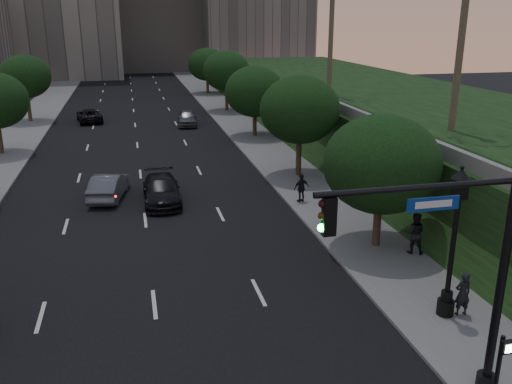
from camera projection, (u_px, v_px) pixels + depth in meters
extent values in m
cube|color=black|center=(138.00, 151.00, 43.33)|extent=(16.00, 140.00, 0.02)
cube|color=slate|center=(262.00, 143.00, 45.52)|extent=(4.50, 140.00, 0.15)
cube|color=slate|center=(0.00, 157.00, 41.09)|extent=(4.50, 140.00, 0.15)
cube|color=black|center=(403.00, 119.00, 45.61)|extent=(18.00, 90.00, 4.00)
cube|color=slate|center=(308.00, 94.00, 43.05)|extent=(0.35, 90.00, 0.70)
cube|color=#9B988E|center=(155.00, 2.00, 107.32)|extent=(22.00, 18.00, 26.00)
cylinder|color=#38281C|center=(377.00, 219.00, 24.73)|extent=(0.36, 0.36, 2.86)
ellipsoid|color=black|center=(381.00, 164.00, 23.93)|extent=(5.20, 5.20, 4.42)
cylinder|color=#38281C|center=(299.00, 154.00, 35.79)|extent=(0.36, 0.36, 3.21)
ellipsoid|color=black|center=(300.00, 110.00, 34.89)|extent=(5.20, 5.20, 4.42)
cylinder|color=#38281C|center=(255.00, 121.00, 47.89)|extent=(0.36, 0.36, 2.86)
ellipsoid|color=black|center=(255.00, 91.00, 47.09)|extent=(5.20, 5.20, 4.42)
cylinder|color=#38281C|center=(227.00, 97.00, 60.81)|extent=(0.36, 0.36, 3.21)
ellipsoid|color=black|center=(226.00, 71.00, 59.91)|extent=(5.20, 5.20, 4.42)
cylinder|color=#38281C|center=(208.00, 84.00, 74.76)|extent=(0.36, 0.36, 2.86)
ellipsoid|color=black|center=(207.00, 64.00, 73.96)|extent=(5.20, 5.20, 4.42)
cylinder|color=#38281C|center=(0.00, 136.00, 41.57)|extent=(0.36, 0.36, 2.99)
cylinder|color=#38281C|center=(29.00, 106.00, 54.50)|extent=(0.36, 0.36, 3.26)
ellipsoid|color=black|center=(25.00, 76.00, 53.59)|extent=(5.00, 5.00, 4.25)
cylinder|color=#4C4233|center=(463.00, 21.00, 29.20)|extent=(0.40, 0.40, 12.00)
cylinder|color=#4C4233|center=(332.00, 3.00, 43.31)|extent=(0.40, 0.40, 14.50)
cylinder|color=black|center=(502.00, 280.00, 14.50)|extent=(0.24, 0.24, 7.00)
cylinder|color=black|center=(486.00, 382.00, 15.50)|extent=(0.56, 0.56, 0.50)
cylinder|color=black|center=(420.00, 188.00, 13.05)|extent=(5.40, 0.16, 0.16)
cube|color=black|center=(329.00, 216.00, 12.73)|extent=(0.32, 0.22, 0.95)
sphere|color=black|center=(322.00, 204.00, 12.59)|extent=(0.20, 0.20, 0.20)
sphere|color=#3F2B0A|center=(322.00, 216.00, 12.68)|extent=(0.20, 0.20, 0.20)
sphere|color=#19F24C|center=(321.00, 228.00, 12.77)|extent=(0.20, 0.20, 0.20)
cube|color=#0B3795|center=(433.00, 204.00, 13.28)|extent=(1.40, 0.05, 0.35)
cylinder|color=black|center=(445.00, 309.00, 19.20)|extent=(0.60, 0.60, 0.70)
cylinder|color=black|center=(447.00, 296.00, 19.04)|extent=(0.40, 0.40, 0.40)
cylinder|color=black|center=(453.00, 245.00, 18.44)|extent=(0.18, 0.18, 3.60)
cube|color=black|center=(460.00, 188.00, 17.81)|extent=(0.42, 0.42, 0.70)
cone|color=black|center=(462.00, 174.00, 17.65)|extent=(0.64, 0.64, 0.35)
sphere|color=black|center=(462.00, 168.00, 17.59)|extent=(0.14, 0.14, 0.14)
cylinder|color=black|center=(497.00, 378.00, 14.12)|extent=(0.12, 0.12, 2.50)
cube|color=black|center=(507.00, 347.00, 13.63)|extent=(0.30, 0.14, 0.35)
cube|color=white|center=(509.00, 349.00, 13.55)|extent=(0.18, 0.02, 0.22)
imported|color=#56585D|center=(109.00, 186.00, 31.81)|extent=(2.44, 4.78, 1.50)
imported|color=black|center=(89.00, 115.00, 54.94)|extent=(2.97, 5.17, 1.36)
imported|color=black|center=(162.00, 190.00, 31.07)|extent=(2.11, 5.11, 1.48)
imported|color=#55575C|center=(187.00, 118.00, 53.18)|extent=(2.22, 4.67, 1.54)
imported|color=black|center=(463.00, 294.00, 18.99)|extent=(0.61, 0.41, 1.63)
imported|color=black|center=(414.00, 233.00, 23.96)|extent=(1.14, 1.04, 1.90)
imported|color=black|center=(301.00, 188.00, 30.70)|extent=(1.05, 0.66, 1.66)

